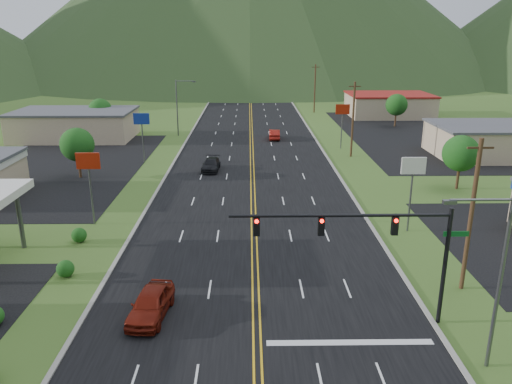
{
  "coord_description": "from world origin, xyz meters",
  "views": [
    {
      "loc": [
        -0.4,
        -11.08,
        15.9
      ],
      "look_at": [
        0.13,
        24.88,
        4.5
      ],
      "focal_mm": 35.0,
      "sensor_mm": 36.0,
      "label": 1
    }
  ],
  "objects_px": {
    "streetlight_west": "(179,104)",
    "car_dark_mid": "(211,165)",
    "streetlight_east": "(495,272)",
    "car_red_far": "(274,134)",
    "traffic_signal": "(375,237)",
    "car_red_near": "(151,304)"
  },
  "relations": [
    {
      "from": "car_dark_mid",
      "to": "car_red_far",
      "type": "xyz_separation_m",
      "value": [
        8.65,
        18.92,
        0.06
      ]
    },
    {
      "from": "traffic_signal",
      "to": "car_red_far",
      "type": "xyz_separation_m",
      "value": [
        -2.85,
        52.77,
        -4.56
      ]
    },
    {
      "from": "streetlight_east",
      "to": "streetlight_west",
      "type": "relative_size",
      "value": 1.0
    },
    {
      "from": "car_red_near",
      "to": "car_dark_mid",
      "type": "xyz_separation_m",
      "value": [
        1.17,
        33.03,
        -0.12
      ]
    },
    {
      "from": "traffic_signal",
      "to": "car_dark_mid",
      "type": "relative_size",
      "value": 2.67
    },
    {
      "from": "streetlight_east",
      "to": "car_dark_mid",
      "type": "height_order",
      "value": "streetlight_east"
    },
    {
      "from": "streetlight_east",
      "to": "car_dark_mid",
      "type": "bearing_deg",
      "value": 113.17
    },
    {
      "from": "traffic_signal",
      "to": "streetlight_east",
      "type": "relative_size",
      "value": 1.46
    },
    {
      "from": "car_red_near",
      "to": "car_dark_mid",
      "type": "distance_m",
      "value": 33.05
    },
    {
      "from": "streetlight_east",
      "to": "streetlight_west",
      "type": "bearing_deg",
      "value": 110.86
    },
    {
      "from": "traffic_signal",
      "to": "car_red_near",
      "type": "bearing_deg",
      "value": 176.32
    },
    {
      "from": "streetlight_east",
      "to": "traffic_signal",
      "type": "bearing_deg",
      "value": 139.61
    },
    {
      "from": "car_dark_mid",
      "to": "car_red_far",
      "type": "height_order",
      "value": "car_red_far"
    },
    {
      "from": "car_dark_mid",
      "to": "traffic_signal",
      "type": "bearing_deg",
      "value": -68.69
    },
    {
      "from": "traffic_signal",
      "to": "streetlight_west",
      "type": "xyz_separation_m",
      "value": [
        -18.16,
        56.0,
        -0.15
      ]
    },
    {
      "from": "car_red_near",
      "to": "car_red_far",
      "type": "height_order",
      "value": "car_red_near"
    },
    {
      "from": "streetlight_west",
      "to": "car_dark_mid",
      "type": "height_order",
      "value": "streetlight_west"
    },
    {
      "from": "streetlight_east",
      "to": "car_red_far",
      "type": "xyz_separation_m",
      "value": [
        -7.54,
        56.76,
        -4.41
      ]
    },
    {
      "from": "streetlight_west",
      "to": "car_red_near",
      "type": "bearing_deg",
      "value": -84.31
    },
    {
      "from": "traffic_signal",
      "to": "streetlight_west",
      "type": "bearing_deg",
      "value": 107.97
    },
    {
      "from": "car_red_far",
      "to": "streetlight_west",
      "type": "bearing_deg",
      "value": -10.46
    },
    {
      "from": "traffic_signal",
      "to": "streetlight_east",
      "type": "distance_m",
      "value": 6.17
    }
  ]
}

